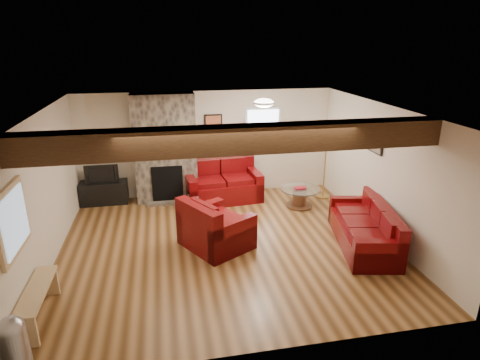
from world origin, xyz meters
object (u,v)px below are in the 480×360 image
(sofa_three, at_px, (364,225))
(armchair_red, at_px, (216,223))
(loveseat, at_px, (223,181))
(floor_lamp, at_px, (327,140))
(coffee_table, at_px, (300,197))
(tv_cabinet, at_px, (104,193))
(television, at_px, (102,173))

(sofa_three, height_order, armchair_red, armchair_red)
(loveseat, xyz_separation_m, armchair_red, (-0.46, -2.22, -0.00))
(sofa_three, bearing_deg, floor_lamp, -172.89)
(coffee_table, height_order, tv_cabinet, tv_cabinet)
(coffee_table, bearing_deg, sofa_three, -74.29)
(loveseat, bearing_deg, television, 168.79)
(loveseat, relative_size, tv_cabinet, 1.64)
(armchair_red, xyz_separation_m, floor_lamp, (2.86, 1.91, 0.96))
(tv_cabinet, bearing_deg, coffee_table, -13.48)
(television, distance_m, floor_lamp, 5.21)
(sofa_three, height_order, loveseat, loveseat)
(sofa_three, xyz_separation_m, coffee_table, (-0.55, 1.95, -0.18))
(sofa_three, xyz_separation_m, tv_cabinet, (-4.93, 3.00, -0.13))
(coffee_table, distance_m, tv_cabinet, 4.50)
(armchair_red, xyz_separation_m, television, (-2.27, 2.52, 0.28))
(coffee_table, distance_m, television, 4.53)
(sofa_three, xyz_separation_m, floor_lamp, (0.20, 2.39, 1.02))
(sofa_three, relative_size, tv_cabinet, 1.94)
(sofa_three, distance_m, floor_lamp, 2.60)
(television, relative_size, floor_lamp, 0.45)
(armchair_red, height_order, television, television)
(loveseat, distance_m, television, 2.76)
(tv_cabinet, relative_size, floor_lamp, 0.64)
(coffee_table, xyz_separation_m, television, (-4.38, 1.05, 0.52))
(tv_cabinet, distance_m, floor_lamp, 5.29)
(armchair_red, distance_m, floor_lamp, 3.57)
(loveseat, xyz_separation_m, floor_lamp, (2.40, -0.31, 0.95))
(loveseat, height_order, coffee_table, loveseat)
(television, bearing_deg, floor_lamp, -6.83)
(armchair_red, distance_m, tv_cabinet, 3.40)
(floor_lamp, bearing_deg, loveseat, 172.53)
(loveseat, distance_m, floor_lamp, 2.60)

